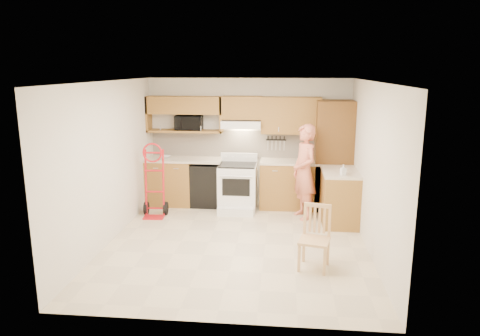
# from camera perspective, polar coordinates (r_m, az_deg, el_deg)

# --- Properties ---
(floor) EXTENTS (4.00, 4.50, 0.02)m
(floor) POSITION_cam_1_polar(r_m,az_deg,el_deg) (7.10, -0.40, -9.67)
(floor) COLOR #BEB090
(floor) RESTS_ON ground
(ceiling) EXTENTS (4.00, 4.50, 0.02)m
(ceiling) POSITION_cam_1_polar(r_m,az_deg,el_deg) (6.56, -0.44, 11.12)
(ceiling) COLOR white
(ceiling) RESTS_ON ground
(wall_back) EXTENTS (4.00, 0.02, 2.50)m
(wall_back) POSITION_cam_1_polar(r_m,az_deg,el_deg) (8.93, 1.11, 3.42)
(wall_back) COLOR beige
(wall_back) RESTS_ON ground
(wall_front) EXTENTS (4.00, 0.02, 2.50)m
(wall_front) POSITION_cam_1_polar(r_m,az_deg,el_deg) (4.56, -3.43, -5.79)
(wall_front) COLOR beige
(wall_front) RESTS_ON ground
(wall_left) EXTENTS (0.02, 4.50, 2.50)m
(wall_left) POSITION_cam_1_polar(r_m,az_deg,el_deg) (7.21, -16.52, 0.64)
(wall_left) COLOR beige
(wall_left) RESTS_ON ground
(wall_right) EXTENTS (0.02, 4.50, 2.50)m
(wall_right) POSITION_cam_1_polar(r_m,az_deg,el_deg) (6.81, 16.65, -0.06)
(wall_right) COLOR beige
(wall_right) RESTS_ON ground
(backsplash) EXTENTS (3.92, 0.03, 0.55)m
(backsplash) POSITION_cam_1_polar(r_m,az_deg,el_deg) (8.91, 1.10, 3.08)
(backsplash) COLOR beige
(backsplash) RESTS_ON wall_back
(lower_cab_left) EXTENTS (0.90, 0.60, 0.90)m
(lower_cab_left) POSITION_cam_1_polar(r_m,az_deg,el_deg) (9.05, -8.91, -1.79)
(lower_cab_left) COLOR brown
(lower_cab_left) RESTS_ON ground
(dishwasher) EXTENTS (0.60, 0.60, 0.85)m
(dishwasher) POSITION_cam_1_polar(r_m,az_deg,el_deg) (8.90, -4.22, -2.08)
(dishwasher) COLOR black
(dishwasher) RESTS_ON ground
(lower_cab_right) EXTENTS (1.14, 0.60, 0.90)m
(lower_cab_right) POSITION_cam_1_polar(r_m,az_deg,el_deg) (8.77, 6.34, -2.18)
(lower_cab_right) COLOR brown
(lower_cab_right) RESTS_ON ground
(countertop_left) EXTENTS (1.50, 0.63, 0.04)m
(countertop_left) POSITION_cam_1_polar(r_m,az_deg,el_deg) (8.87, -7.13, 1.10)
(countertop_left) COLOR #BEB399
(countertop_left) RESTS_ON lower_cab_left
(countertop_right) EXTENTS (1.14, 0.63, 0.04)m
(countertop_right) POSITION_cam_1_polar(r_m,az_deg,el_deg) (8.66, 6.42, 0.82)
(countertop_right) COLOR #BEB399
(countertop_right) RESTS_ON lower_cab_right
(cab_return_right) EXTENTS (0.60, 1.00, 0.90)m
(cab_return_right) POSITION_cam_1_polar(r_m,az_deg,el_deg) (8.06, 12.61, -3.76)
(cab_return_right) COLOR brown
(cab_return_right) RESTS_ON ground
(countertop_return) EXTENTS (0.63, 1.00, 0.04)m
(countertop_return) POSITION_cam_1_polar(r_m,az_deg,el_deg) (7.94, 12.77, -0.50)
(countertop_return) COLOR #BEB399
(countertop_return) RESTS_ON cab_return_right
(pantry_tall) EXTENTS (0.70, 0.60, 2.10)m
(pantry_tall) POSITION_cam_1_polar(r_m,az_deg,el_deg) (8.69, 11.86, 1.54)
(pantry_tall) COLOR brown
(pantry_tall) RESTS_ON ground
(upper_cab_left) EXTENTS (1.50, 0.33, 0.34)m
(upper_cab_left) POSITION_cam_1_polar(r_m,az_deg,el_deg) (8.86, -7.13, 8.00)
(upper_cab_left) COLOR brown
(upper_cab_left) RESTS_ON wall_back
(upper_shelf_mw) EXTENTS (1.50, 0.33, 0.04)m
(upper_shelf_mw) POSITION_cam_1_polar(r_m,az_deg,el_deg) (8.91, -7.04, 4.74)
(upper_shelf_mw) COLOR brown
(upper_shelf_mw) RESTS_ON wall_back
(upper_cab_center) EXTENTS (0.76, 0.33, 0.44)m
(upper_cab_center) POSITION_cam_1_polar(r_m,az_deg,el_deg) (8.68, 0.24, 7.74)
(upper_cab_center) COLOR brown
(upper_cab_center) RESTS_ON wall_back
(upper_cab_right) EXTENTS (1.14, 0.33, 0.70)m
(upper_cab_right) POSITION_cam_1_polar(r_m,az_deg,el_deg) (8.66, 6.55, 6.72)
(upper_cab_right) COLOR brown
(upper_cab_right) RESTS_ON wall_back
(range_hood) EXTENTS (0.76, 0.46, 0.14)m
(range_hood) POSITION_cam_1_polar(r_m,az_deg,el_deg) (8.65, 0.20, 5.66)
(range_hood) COLOR white
(range_hood) RESTS_ON wall_back
(knife_strip) EXTENTS (0.40, 0.05, 0.29)m
(knife_strip) POSITION_cam_1_polar(r_m,az_deg,el_deg) (8.85, 4.64, 3.23)
(knife_strip) COLOR black
(knife_strip) RESTS_ON backsplash
(microwave) EXTENTS (0.54, 0.37, 0.29)m
(microwave) POSITION_cam_1_polar(r_m,az_deg,el_deg) (8.87, -6.56, 5.79)
(microwave) COLOR black
(microwave) RESTS_ON upper_shelf_mw
(range) EXTENTS (0.72, 0.95, 1.06)m
(range) POSITION_cam_1_polar(r_m,az_deg,el_deg) (8.51, -0.34, -2.00)
(range) COLOR white
(range) RESTS_ON ground
(person) EXTENTS (0.63, 0.74, 1.72)m
(person) POSITION_cam_1_polar(r_m,az_deg,el_deg) (8.10, 8.24, -0.49)
(person) COLOR #DA7559
(person) RESTS_ON ground
(hand_truck) EXTENTS (0.52, 0.48, 1.24)m
(hand_truck) POSITION_cam_1_polar(r_m,az_deg,el_deg) (8.28, -11.00, -2.01)
(hand_truck) COLOR red
(hand_truck) RESTS_ON ground
(dining_chair) EXTENTS (0.48, 0.51, 0.88)m
(dining_chair) POSITION_cam_1_polar(r_m,az_deg,el_deg) (6.18, 9.52, -8.87)
(dining_chair) COLOR #E1AD7E
(dining_chair) RESTS_ON ground
(soap_bottle) EXTENTS (0.10, 0.10, 0.18)m
(soap_bottle) POSITION_cam_1_polar(r_m,az_deg,el_deg) (7.62, 13.09, -0.23)
(soap_bottle) COLOR white
(soap_bottle) RESTS_ON countertop_return
(bowl) EXTENTS (0.24, 0.24, 0.05)m
(bowl) POSITION_cam_1_polar(r_m,az_deg,el_deg) (8.96, -9.54, 1.42)
(bowl) COLOR white
(bowl) RESTS_ON countertop_left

